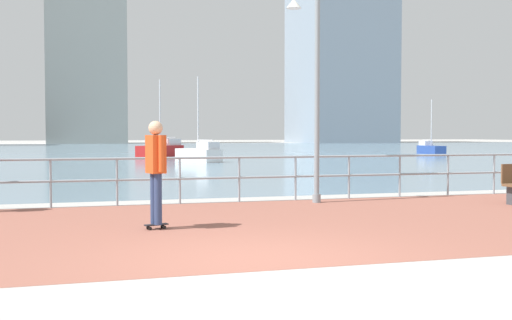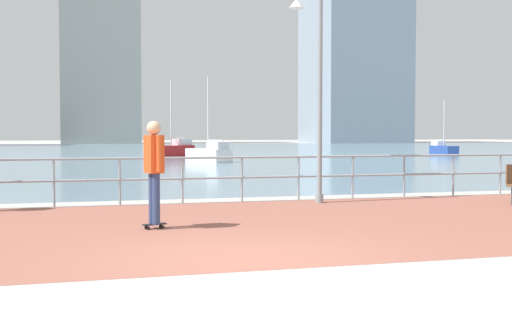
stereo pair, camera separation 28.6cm
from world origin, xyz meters
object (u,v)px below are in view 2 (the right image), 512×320
(skateboarder, at_px, (154,164))
(sailboat_gray, at_px, (173,150))
(sailboat_navy, at_px, (443,149))
(lamppost, at_px, (313,74))
(sailboat_white, at_px, (209,154))

(skateboarder, bearing_deg, sailboat_gray, 82.80)
(sailboat_navy, relative_size, sailboat_gray, 0.82)
(skateboarder, xyz_separation_m, sailboat_gray, (4.01, 31.73, -0.59))
(lamppost, xyz_separation_m, sailboat_navy, (21.71, 29.76, -2.58))
(skateboarder, height_order, sailboat_gray, sailboat_gray)
(lamppost, distance_m, sailboat_white, 21.30)
(sailboat_gray, bearing_deg, lamppost, -90.20)
(sailboat_white, bearing_deg, skateboarder, -102.23)
(skateboarder, xyz_separation_m, sailboat_navy, (25.62, 32.80, -0.68))
(lamppost, distance_m, sailboat_navy, 36.92)
(lamppost, bearing_deg, skateboarder, -142.10)
(sailboat_navy, bearing_deg, skateboarder, -127.99)
(skateboarder, bearing_deg, sailboat_white, 77.77)
(skateboarder, relative_size, sailboat_white, 0.37)
(lamppost, xyz_separation_m, sailboat_white, (1.33, 21.11, -2.53))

